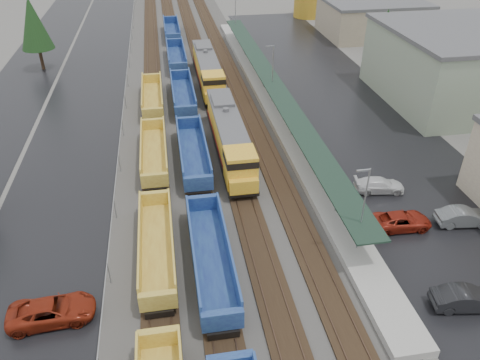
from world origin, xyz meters
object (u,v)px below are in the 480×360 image
object	(u,v)px
locomotive_lead	(230,137)
parked_car_east_e	(464,217)
parked_car_east_c	(379,185)
storage_tank	(309,2)
parked_car_east_b	(401,221)
parked_car_west_c	(52,311)
parked_car_east_a	(467,299)
locomotive_trail	(208,71)
well_string_yellow	(157,246)
well_string_blue	(193,153)

from	to	relation	value
locomotive_lead	parked_car_east_e	distance (m)	23.62
parked_car_east_c	storage_tank	bearing A→B (deg)	-2.23
parked_car_east_b	parked_car_east_c	world-z (taller)	parked_car_east_b
parked_car_west_c	parked_car_east_c	bearing A→B (deg)	-72.15
storage_tank	locomotive_lead	bearing A→B (deg)	-114.04
parked_car_east_b	parked_car_west_c	bearing A→B (deg)	103.39
parked_car_east_a	parked_car_east_b	xyz separation A→B (m)	(-0.39, 9.10, -0.08)
locomotive_trail	parked_car_east_c	world-z (taller)	locomotive_trail
well_string_yellow	parked_car_west_c	size ratio (longest dim) A/B	12.92
locomotive_trail	parked_car_east_a	xyz separation A→B (m)	(12.94, -44.79, -1.54)
locomotive_lead	well_string_blue	world-z (taller)	locomotive_lead
well_string_blue	storage_tank	distance (m)	67.07
well_string_blue	storage_tank	xyz separation A→B (m)	(30.31, 59.80, 1.98)
parked_car_east_c	parked_car_east_e	distance (m)	7.87
locomotive_trail	parked_car_east_c	size ratio (longest dim) A/B	4.04
parked_car_east_b	storage_tank	bearing A→B (deg)	-8.36
well_string_yellow	parked_car_east_e	bearing A→B (deg)	-0.22
parked_car_west_c	parked_car_east_b	distance (m)	28.19
well_string_blue	storage_tank	bearing A→B (deg)	63.12
well_string_blue	parked_car_east_a	xyz separation A→B (m)	(16.94, -22.98, -0.42)
parked_car_east_b	parked_car_east_c	distance (m)	5.62
well_string_blue	parked_car_east_b	distance (m)	21.61
parked_car_east_e	parked_car_east_c	bearing A→B (deg)	45.68
storage_tank	parked_car_east_c	bearing A→B (deg)	-101.04
locomotive_lead	parked_car_west_c	bearing A→B (deg)	-126.85
parked_car_east_b	parked_car_east_e	world-z (taller)	parked_car_east_e
well_string_yellow	parked_car_west_c	bearing A→B (deg)	-144.38
well_string_yellow	parked_car_east_a	world-z (taller)	well_string_yellow
well_string_yellow	parked_car_east_c	bearing A→B (deg)	15.84
locomotive_lead	well_string_yellow	size ratio (longest dim) A/B	0.26
storage_tank	well_string_yellow	bearing A→B (deg)	-114.86
well_string_blue	parked_car_east_a	size ratio (longest dim) A/B	23.13
locomotive_trail	parked_car_east_c	bearing A→B (deg)	-66.59
parked_car_east_a	parked_car_east_e	xyz separation A→B (m)	(5.09, 8.63, -0.02)
parked_car_west_c	well_string_blue	bearing A→B (deg)	-33.46
parked_car_east_b	parked_car_east_e	distance (m)	5.51
parked_car_east_a	parked_car_east_b	distance (m)	9.11
parked_car_east_b	parked_car_east_e	size ratio (longest dim) A/B	1.09
parked_car_east_b	locomotive_lead	bearing A→B (deg)	42.73
storage_tank	parked_car_east_c	xyz separation A→B (m)	(-13.28, -68.08, -2.50)
parked_car_east_a	storage_tank	bearing A→B (deg)	-0.94
storage_tank	parked_car_west_c	world-z (taller)	storage_tank
locomotive_trail	well_string_yellow	size ratio (longest dim) A/B	0.26
locomotive_lead	parked_car_east_a	world-z (taller)	locomotive_lead
storage_tank	parked_car_east_c	world-z (taller)	storage_tank
locomotive_lead	well_string_blue	bearing A→B (deg)	-168.49
storage_tank	parked_car_east_b	size ratio (longest dim) A/B	1.25
locomotive_trail	parked_car_east_e	world-z (taller)	locomotive_trail
well_string_yellow	parked_car_east_e	xyz separation A→B (m)	(26.04, -0.10, -0.38)
well_string_yellow	parked_car_east_b	xyz separation A→B (m)	(20.55, 0.37, -0.44)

